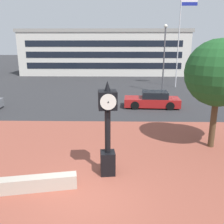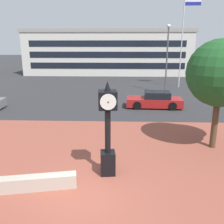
# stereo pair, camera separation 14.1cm
# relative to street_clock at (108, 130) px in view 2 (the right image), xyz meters

# --- Properties ---
(ground_plane) EXTENTS (200.00, 200.00, 0.00)m
(ground_plane) POSITION_rel_street_clock_xyz_m (-0.74, -1.37, -1.81)
(ground_plane) COLOR #2D2D30
(plaza_brick_paving) EXTENTS (44.00, 12.02, 0.01)m
(plaza_brick_paving) POSITION_rel_street_clock_xyz_m (-0.74, 0.64, -1.81)
(plaza_brick_paving) COLOR brown
(plaza_brick_paving) RESTS_ON ground
(planter_wall) EXTENTS (3.22, 1.02, 0.50)m
(planter_wall) POSITION_rel_street_clock_xyz_m (-2.64, -1.21, -1.56)
(planter_wall) COLOR #ADA393
(planter_wall) RESTS_ON ground
(street_clock) EXTENTS (0.73, 0.78, 3.64)m
(street_clock) POSITION_rel_street_clock_xyz_m (0.00, 0.00, 0.00)
(street_clock) COLOR black
(street_clock) RESTS_ON ground
(plaza_tree) EXTENTS (3.30, 3.07, 5.14)m
(plaza_tree) POSITION_rel_street_clock_xyz_m (5.13, 2.85, 1.72)
(plaza_tree) COLOR #4C3823
(plaza_tree) RESTS_ON ground
(car_street_near) EXTENTS (4.36, 1.98, 1.28)m
(car_street_near) POSITION_rel_street_clock_xyz_m (3.13, 10.44, -1.24)
(car_street_near) COLOR maroon
(car_street_near) RESTS_ON ground
(flagpole_primary) EXTENTS (1.81, 0.14, 10.10)m
(flagpole_primary) POSITION_rel_street_clock_xyz_m (7.29, 19.90, 4.23)
(flagpole_primary) COLOR silver
(flagpole_primary) RESTS_ON ground
(civic_building) EXTENTS (26.38, 11.62, 6.94)m
(civic_building) POSITION_rel_street_clock_xyz_m (-1.71, 34.79, 1.67)
(civic_building) COLOR beige
(civic_building) RESTS_ON ground
(street_lamp_post) EXTENTS (0.36, 0.36, 6.65)m
(street_lamp_post) POSITION_rel_street_clock_xyz_m (4.95, 16.41, 2.26)
(street_lamp_post) COLOR #4C4C51
(street_lamp_post) RESTS_ON ground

